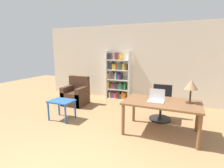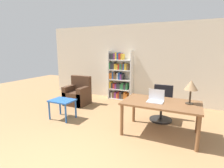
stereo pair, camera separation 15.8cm
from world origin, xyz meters
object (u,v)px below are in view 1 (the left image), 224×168
Objects in this scene: desk at (162,105)px; armchair at (76,95)px; laptop at (156,99)px; table_lamp at (191,85)px; office_chair at (161,105)px; side_table_blue at (62,104)px; bookshelf at (117,77)px.

armchair is (-2.92, 0.99, -0.32)m from desk.
laptop is 0.68× the size of table_lamp.
side_table_blue is at bearing -156.06° from office_chair.
table_lamp is 3.16m from side_table_blue.
armchair is (-0.40, 1.22, -0.12)m from side_table_blue.
table_lamp is 0.27× the size of bookshelf.
armchair is 0.53× the size of bookshelf.
desk is 0.73m from table_lamp.
side_table_blue is 2.50m from bookshelf.
desk is at bearing 9.09° from laptop.
desk is at bearing -166.98° from table_lamp.
laptop is (-0.12, -0.02, 0.14)m from desk.
bookshelf reaches higher than laptop.
desk is 3.24× the size of table_lamp.
armchair is at bearing 108.27° from side_table_blue.
desk is 0.19m from laptop.
table_lamp reaches higher than desk.
bookshelf reaches higher than armchair.
side_table_blue is (-2.40, -0.21, -0.35)m from laptop.
laptop is 2.44m from side_table_blue.
bookshelf is at bearing 129.34° from laptop.
table_lamp is 3.20m from bookshelf.
table_lamp is 0.54× the size of office_chair.
side_table_blue is (-2.52, -0.23, -0.21)m from desk.
bookshelf reaches higher than office_chair.
bookshelf is (-1.79, 2.18, 0.04)m from laptop.
office_chair is at bearing 97.82° from desk.
table_lamp is (0.55, 0.13, 0.46)m from desk.
laptop is 2.82m from bookshelf.
laptop reaches higher than desk.
bookshelf is (-1.79, 1.32, 0.44)m from office_chair.
bookshelf is (-2.45, 2.03, -0.28)m from table_lamp.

